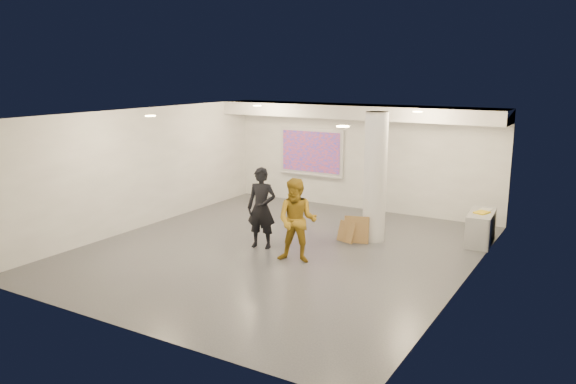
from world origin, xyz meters
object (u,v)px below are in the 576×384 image
Objects in this scene: projection_screen at (311,152)px; man at (297,221)px; credenza at (481,228)px; column at (375,177)px; woman at (262,208)px.

projection_screen is 5.45m from man.
projection_screen is at bearing 158.26° from credenza.
projection_screen is (-3.10, 2.65, 0.03)m from column.
column reaches higher than man.
column is 1.70× the size of man.
woman reaches higher than credenza.
column is at bearing 30.39° from woman.
column reaches higher than projection_screen.
woman is at bearing -75.51° from projection_screen.
woman is (-4.17, -2.80, 0.54)m from credenza.
column is at bearing -40.56° from projection_screen.
woman is 1.24m from man.
woman is at bearing 143.85° from man.
woman reaches higher than man.
credenza is at bearing -17.22° from projection_screen.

